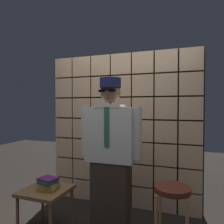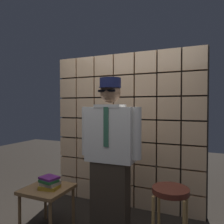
% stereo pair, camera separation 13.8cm
% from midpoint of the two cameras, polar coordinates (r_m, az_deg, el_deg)
% --- Properties ---
extents(glass_block_wall, '(2.34, 0.10, 2.34)m').
position_cam_midpoint_polar(glass_block_wall, '(3.35, 4.51, -4.67)').
color(glass_block_wall, '#E0B78C').
rests_on(glass_block_wall, ground).
extents(standing_person, '(0.73, 0.31, 1.83)m').
position_cam_midpoint_polar(standing_person, '(2.55, 1.14, -11.10)').
color(standing_person, '#382D23').
rests_on(standing_person, ground).
extents(bar_stool, '(0.34, 0.34, 0.76)m').
position_cam_midpoint_polar(bar_stool, '(2.29, 16.84, -22.96)').
color(bar_stool, '#592319').
rests_on(bar_stool, ground).
extents(side_table, '(0.52, 0.52, 0.53)m').
position_cam_midpoint_polar(side_table, '(2.89, -15.12, -19.81)').
color(side_table, brown).
rests_on(side_table, ground).
extents(book_stack, '(0.24, 0.21, 0.14)m').
position_cam_midpoint_polar(book_stack, '(2.80, -14.59, -17.51)').
color(book_stack, olive).
rests_on(book_stack, side_table).
extents(coffee_mug, '(0.13, 0.08, 0.09)m').
position_cam_midpoint_polar(coffee_mug, '(2.83, -14.01, -17.69)').
color(coffee_mug, navy).
rests_on(coffee_mug, side_table).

